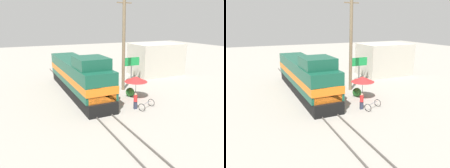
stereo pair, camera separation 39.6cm
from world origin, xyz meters
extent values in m
plane|color=gray|center=(0.00, 0.00, 0.00)|extent=(120.00, 120.00, 0.00)
cube|color=#4C4742|center=(-0.72, 0.00, 0.07)|extent=(0.08, 38.06, 0.15)
cube|color=#4C4742|center=(0.72, 0.00, 0.07)|extent=(0.08, 38.06, 0.15)
cube|color=black|center=(0.00, 4.28, 0.58)|extent=(2.80, 15.32, 1.16)
cube|color=#144C38|center=(0.00, 4.28, 2.45)|extent=(3.05, 14.70, 2.58)
cube|color=orange|center=(0.00, 4.28, 2.19)|extent=(3.09, 14.86, 0.70)
cube|color=orange|center=(0.00, -2.00, 1.87)|extent=(2.59, 2.14, 1.42)
cube|color=#144C38|center=(0.00, -0.32, 4.27)|extent=(2.86, 3.37, 1.05)
cylinder|color=#726047|center=(5.25, 3.05, 5.67)|extent=(0.37, 0.37, 11.34)
cube|color=#726047|center=(5.25, 3.05, 9.98)|extent=(1.80, 0.12, 0.12)
cylinder|color=#4C4C4C|center=(4.95, -0.36, 1.14)|extent=(0.05, 0.05, 2.29)
cone|color=red|center=(4.95, -0.36, 2.15)|extent=(2.43, 2.43, 0.55)
cube|color=#595959|center=(7.96, 5.77, 1.13)|extent=(0.12, 0.12, 2.25)
cube|color=#198C3F|center=(7.96, 5.77, 2.81)|extent=(2.39, 0.08, 1.11)
sphere|color=#2D722D|center=(4.78, 0.53, 0.48)|extent=(0.96, 0.96, 0.96)
cube|color=#2D3347|center=(3.39, -2.92, 0.38)|extent=(0.30, 0.20, 0.75)
cylinder|color=red|center=(3.39, -2.92, 1.05)|extent=(0.34, 0.34, 0.59)
sphere|color=tan|center=(3.39, -2.92, 1.45)|extent=(0.22, 0.22, 0.22)
torus|color=black|center=(5.15, -2.96, 0.36)|extent=(0.35, 0.68, 0.73)
torus|color=black|center=(3.64, -3.65, 0.36)|extent=(0.35, 0.68, 0.73)
cube|color=slate|center=(4.40, -3.30, 0.58)|extent=(1.30, 0.62, 0.04)
cylinder|color=slate|center=(4.66, -3.18, 0.49)|extent=(0.04, 0.04, 0.31)
cube|color=#B7B2A3|center=(13.83, 8.31, 2.38)|extent=(7.44, 5.18, 4.77)
camera|label=1|loc=(-6.83, -19.38, 7.91)|focal=35.00mm
camera|label=2|loc=(-6.47, -19.55, 7.91)|focal=35.00mm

